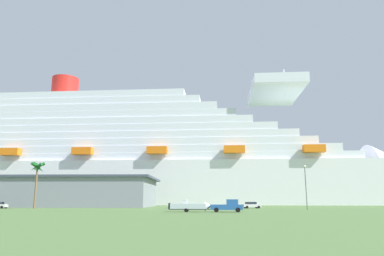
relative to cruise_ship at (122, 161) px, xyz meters
name	(u,v)px	position (x,y,z in m)	size (l,w,h in m)	color
ground_plane	(162,207)	(21.02, -44.09, -19.10)	(600.00, 600.00, 0.00)	#4C6B38
cruise_ship	(122,161)	(0.00, 0.00, 0.00)	(257.09, 54.13, 65.05)	white
terminal_building	(43,192)	(-15.52, -46.09, -14.69)	(70.11, 31.23, 8.78)	gray
pickup_truck	(228,206)	(36.19, -93.06, -18.06)	(5.76, 2.69, 2.20)	#2659A5
small_boat_on_trailer	(192,206)	(29.81, -92.47, -18.14)	(8.81, 2.40, 2.15)	#595960
palm_tree	(37,169)	(-7.86, -69.37, -9.69)	(3.74, 3.76, 11.39)	brown
street_lamp	(306,181)	(54.53, -80.00, -13.05)	(0.56, 0.56, 9.52)	slate
parked_car_red_hatchback	(72,204)	(-4.28, -52.27, -18.27)	(4.79, 2.73, 1.58)	red
parked_car_silver_sedan	(251,205)	(44.98, -66.71, -18.27)	(4.72, 2.51, 1.58)	silver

